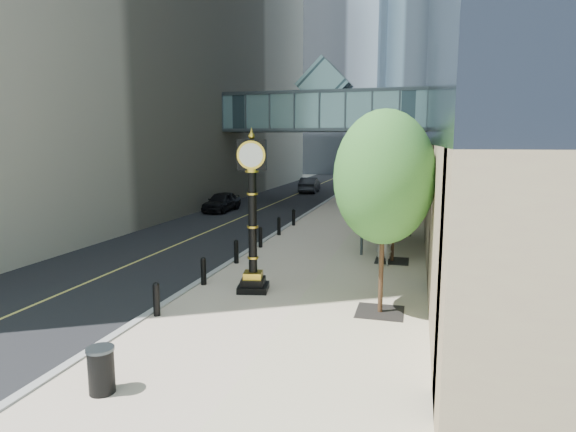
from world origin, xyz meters
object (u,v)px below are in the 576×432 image
object	(u,v)px
trash_bin	(101,372)
car_near	(222,202)
pedestrian	(384,244)
car_far	(310,185)
street_clock	(253,224)

from	to	relation	value
trash_bin	car_near	xyz separation A→B (m)	(-7.94, 24.94, 0.23)
pedestrian	car_far	bearing A→B (deg)	-61.51
car_far	trash_bin	bearing A→B (deg)	92.95
pedestrian	street_clock	bearing A→B (deg)	58.80
street_clock	trash_bin	distance (m)	7.48
trash_bin	car_far	xyz separation A→B (m)	(-4.62, 39.84, 0.27)
street_clock	car_far	distance (m)	33.10
street_clock	car_far	world-z (taller)	street_clock
car_near	pedestrian	bearing A→B (deg)	-45.14
street_clock	pedestrian	size ratio (longest dim) A/B	2.89
pedestrian	car_near	size ratio (longest dim) A/B	0.44
car_near	car_far	distance (m)	15.26
pedestrian	car_near	xyz separation A→B (m)	(-12.71, 13.11, -0.25)
trash_bin	car_far	bearing A→B (deg)	96.62
pedestrian	car_near	distance (m)	18.26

